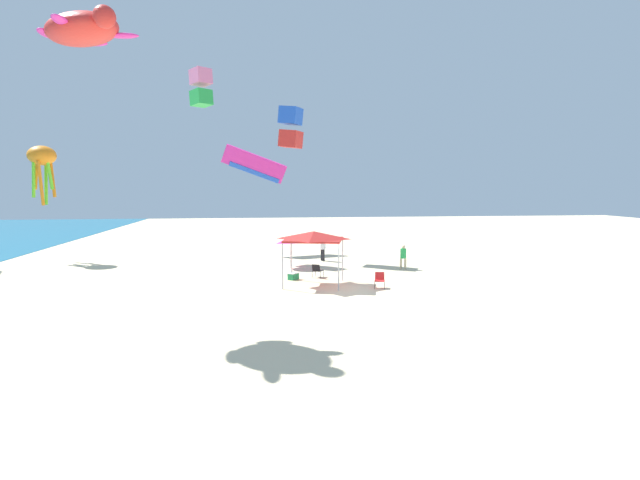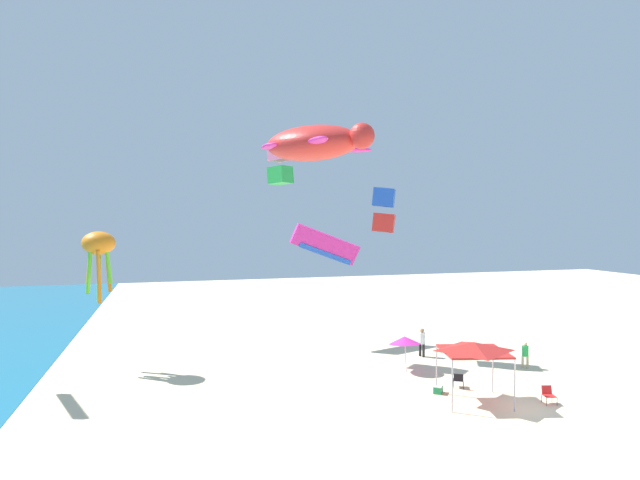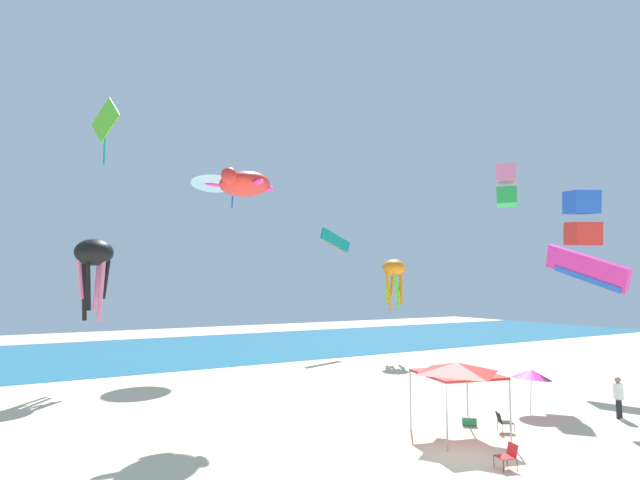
% 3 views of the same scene
% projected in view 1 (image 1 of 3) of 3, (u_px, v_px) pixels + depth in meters
% --- Properties ---
extents(ground, '(120.00, 120.00, 0.10)m').
position_uv_depth(ground, '(348.00, 291.00, 25.72)').
color(ground, beige).
extents(canopy_tent, '(3.48, 3.62, 2.97)m').
position_uv_depth(canopy_tent, '(314.00, 236.00, 26.76)').
color(canopy_tent, '#B7B7BC').
rests_on(canopy_tent, ground).
extents(beach_umbrella, '(1.92, 1.89, 2.18)m').
position_uv_depth(beach_umbrella, '(290.00, 240.00, 32.52)').
color(beach_umbrella, silver).
rests_on(beach_umbrella, ground).
extents(folding_chair_near_cooler, '(0.80, 0.76, 0.82)m').
position_uv_depth(folding_chair_near_cooler, '(317.00, 270.00, 29.15)').
color(folding_chair_near_cooler, black).
rests_on(folding_chair_near_cooler, ground).
extents(folding_chair_right_of_tent, '(0.73, 0.65, 0.82)m').
position_uv_depth(folding_chair_right_of_tent, '(380.00, 279.00, 26.24)').
color(folding_chair_right_of_tent, black).
rests_on(folding_chair_right_of_tent, ground).
extents(cooler_box, '(0.74, 0.71, 0.40)m').
position_uv_depth(cooler_box, '(293.00, 276.00, 28.55)').
color(cooler_box, '#1E8C4C').
rests_on(cooler_box, ground).
extents(person_near_umbrella, '(0.49, 0.45, 1.87)m').
position_uv_depth(person_near_umbrella, '(323.00, 246.00, 35.63)').
color(person_near_umbrella, black).
rests_on(person_near_umbrella, ground).
extents(person_far_stroller, '(0.38, 0.40, 1.59)m').
position_uv_depth(person_far_stroller, '(403.00, 255.00, 32.08)').
color(person_far_stroller, '#C6B28C').
rests_on(person_far_stroller, ground).
extents(kite_octopus_orange, '(1.93, 1.93, 4.28)m').
position_uv_depth(kite_octopus_orange, '(42.00, 159.00, 35.33)').
color(kite_octopus_orange, orange).
extents(kite_box_blue, '(1.90, 1.95, 3.02)m').
position_uv_depth(kite_box_blue, '(291.00, 127.00, 35.73)').
color(kite_box_blue, blue).
extents(kite_turtle_red, '(4.26, 4.27, 1.52)m').
position_uv_depth(kite_turtle_red, '(83.00, 29.00, 19.14)').
color(kite_turtle_red, red).
extents(kite_box_pink, '(1.84, 1.83, 2.76)m').
position_uv_depth(kite_box_pink, '(201.00, 87.00, 36.74)').
color(kite_box_pink, pink).
extents(kite_parafoil_magenta, '(1.04, 5.37, 3.23)m').
position_uv_depth(kite_parafoil_magenta, '(254.00, 165.00, 40.08)').
color(kite_parafoil_magenta, '#E02D9E').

